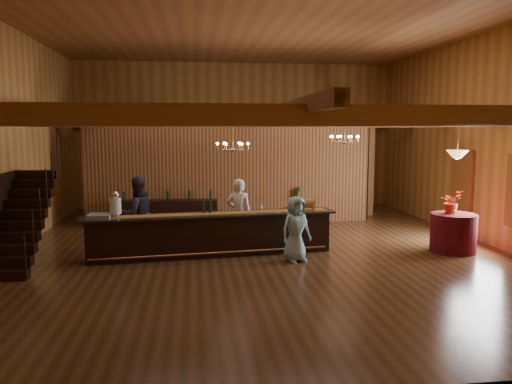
{
  "coord_description": "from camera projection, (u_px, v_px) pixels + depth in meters",
  "views": [
    {
      "loc": [
        -1.59,
        -12.24,
        3.0
      ],
      "look_at": [
        -0.0,
        0.66,
        1.36
      ],
      "focal_mm": 35.0,
      "sensor_mm": 36.0,
      "label": 1
    }
  ],
  "objects": [
    {
      "name": "floor",
      "position": [
        259.0,
        248.0,
        12.62
      ],
      "size": [
        14.0,
        14.0,
        0.0
      ],
      "primitive_type": "plane",
      "color": "#54301F",
      "rests_on": "ground"
    },
    {
      "name": "table_vase",
      "position": [
        452.0,
        207.0,
        12.21
      ],
      "size": [
        0.18,
        0.18,
        0.32
      ],
      "primitive_type": "imported",
      "rotation": [
        0.0,
        0.0,
        0.15
      ],
      "color": "#B67646",
      "rests_on": "round_table"
    },
    {
      "name": "beam_grid",
      "position": [
        257.0,
        120.0,
        12.72
      ],
      "size": [
        11.9,
        13.9,
        0.39
      ],
      "color": "brown",
      "rests_on": "wall_left"
    },
    {
      "name": "tasting_bar",
      "position": [
        212.0,
        234.0,
        11.91
      ],
      "size": [
        6.07,
        1.41,
        1.02
      ],
      "rotation": [
        0.0,
        0.0,
        0.11
      ],
      "color": "black",
      "rests_on": "floor"
    },
    {
      "name": "round_table",
      "position": [
        453.0,
        233.0,
        12.24
      ],
      "size": [
        1.09,
        1.09,
        0.95
      ],
      "primitive_type": "cylinder",
      "color": "maroon",
      "rests_on": "floor"
    },
    {
      "name": "window_right_back",
      "position": [
        463.0,
        181.0,
        14.13
      ],
      "size": [
        0.12,
        1.05,
        1.75
      ],
      "primitive_type": "cube",
      "color": "white",
      "rests_on": "wall_right"
    },
    {
      "name": "pendant_lamp",
      "position": [
        457.0,
        154.0,
        12.0
      ],
      "size": [
        0.52,
        0.52,
        0.9
      ],
      "color": "#B67646",
      "rests_on": "beam_grid"
    },
    {
      "name": "bar_bottle_1",
      "position": [
        210.0,
        207.0,
        11.93
      ],
      "size": [
        0.07,
        0.07,
        0.3
      ],
      "primitive_type": "cylinder",
      "color": "black",
      "rests_on": "tasting_bar"
    },
    {
      "name": "partition_wall",
      "position": [
        230.0,
        175.0,
        15.82
      ],
      "size": [
        9.0,
        0.18,
        3.1
      ],
      "primitive_type": "cube",
      "color": "brown",
      "rests_on": "floor"
    },
    {
      "name": "staircase",
      "position": [
        21.0,
        220.0,
        11.11
      ],
      "size": [
        1.0,
        2.8,
        2.0
      ],
      "color": "black",
      "rests_on": "floor"
    },
    {
      "name": "raffle_drum",
      "position": [
        308.0,
        203.0,
        12.33
      ],
      "size": [
        0.34,
        0.24,
        0.3
      ],
      "color": "olive",
      "rests_on": "tasting_bar"
    },
    {
      "name": "bartender",
      "position": [
        239.0,
        214.0,
        12.57
      ],
      "size": [
        0.74,
        0.6,
        1.78
      ],
      "primitive_type": "imported",
      "rotation": [
        0.0,
        0.0,
        2.84
      ],
      "color": "silver",
      "rests_on": "floor"
    },
    {
      "name": "backroom_boxes",
      "position": [
        232.0,
        198.0,
        17.94
      ],
      "size": [
        4.1,
        0.6,
        1.1
      ],
      "color": "black",
      "rests_on": "floor"
    },
    {
      "name": "staff_second",
      "position": [
        137.0,
        214.0,
        12.26
      ],
      "size": [
        1.13,
        1.05,
        1.85
      ],
      "primitive_type": "imported",
      "rotation": [
        0.0,
        0.0,
        3.66
      ],
      "color": "#2E2B3C",
      "rests_on": "floor"
    },
    {
      "name": "glass_rack_tray",
      "position": [
        99.0,
        216.0,
        11.21
      ],
      "size": [
        0.5,
        0.5,
        0.1
      ],
      "primitive_type": "cube",
      "color": "gray",
      "rests_on": "tasting_bar"
    },
    {
      "name": "wall_back",
      "position": [
        236.0,
        136.0,
        19.17
      ],
      "size": [
        12.0,
        0.1,
        5.5
      ],
      "primitive_type": "cube",
      "color": "#B17D41",
      "rests_on": "floor"
    },
    {
      "name": "table_flowers",
      "position": [
        451.0,
        202.0,
        12.25
      ],
      "size": [
        0.65,
        0.62,
        0.57
      ],
      "primitive_type": "imported",
      "rotation": [
        0.0,
        0.0,
        0.43
      ],
      "color": "red",
      "rests_on": "round_table"
    },
    {
      "name": "guest",
      "position": [
        296.0,
        229.0,
        11.31
      ],
      "size": [
        0.86,
        0.71,
        1.5
      ],
      "primitive_type": "imported",
      "rotation": [
        0.0,
        0.0,
        0.38
      ],
      "color": "#88B8BF",
      "rests_on": "floor"
    },
    {
      "name": "floor_plant",
      "position": [
        296.0,
        204.0,
        16.15
      ],
      "size": [
        0.8,
        0.73,
        1.18
      ],
      "primitive_type": "imported",
      "rotation": [
        0.0,
        0.0,
        0.4
      ],
      "color": "#2A4F1A",
      "rests_on": "floor"
    },
    {
      "name": "chandelier_right",
      "position": [
        345.0,
        139.0,
        13.6
      ],
      "size": [
        0.8,
        0.8,
        0.61
      ],
      "color": "#B67646",
      "rests_on": "beam_grid"
    },
    {
      "name": "backbar_shelf",
      "position": [
        168.0,
        214.0,
        15.32
      ],
      "size": [
        3.03,
        0.69,
        0.84
      ],
      "primitive_type": "cube",
      "rotation": [
        0.0,
        0.0,
        -0.07
      ],
      "color": "black",
      "rests_on": "floor"
    },
    {
      "name": "bar_bottle_0",
      "position": [
        203.0,
        207.0,
        11.9
      ],
      "size": [
        0.07,
        0.07,
        0.3
      ],
      "primitive_type": "cylinder",
      "color": "black",
      "rests_on": "tasting_bar"
    },
    {
      "name": "wall_left",
      "position": [
        3.0,
        140.0,
        11.55
      ],
      "size": [
        0.1,
        14.0,
        5.5
      ],
      "primitive_type": "cube",
      "color": "#B17D41",
      "rests_on": "floor"
    },
    {
      "name": "support_posts",
      "position": [
        262.0,
        188.0,
        11.93
      ],
      "size": [
        9.2,
        10.2,
        3.2
      ],
      "color": "brown",
      "rests_on": "floor"
    },
    {
      "name": "wall_right",
      "position": [
        487.0,
        139.0,
        13.01
      ],
      "size": [
        0.1,
        14.0,
        5.5
      ],
      "primitive_type": "cube",
      "color": "#B17D41",
      "rests_on": "floor"
    },
    {
      "name": "wall_front",
      "position": [
        342.0,
        153.0,
        5.39
      ],
      "size": [
        12.0,
        0.1,
        5.5
      ],
      "primitive_type": "cube",
      "color": "#B17D41",
      "rests_on": "floor"
    },
    {
      "name": "ceiling",
      "position": [
        259.0,
        24.0,
        11.94
      ],
      "size": [
        14.0,
        14.0,
        0.0
      ],
      "primitive_type": "plane",
      "rotation": [
        3.14,
        0.0,
        0.0
      ],
      "color": "olive",
      "rests_on": "wall_back"
    },
    {
      "name": "beverage_dispenser",
      "position": [
        115.0,
        205.0,
        11.36
      ],
      "size": [
        0.26,
        0.26,
        0.6
      ],
      "color": "silver",
      "rests_on": "tasting_bar"
    },
    {
      "name": "chandelier_left",
      "position": [
        233.0,
        146.0,
        12.42
      ],
      "size": [
        0.8,
        0.8,
        0.77
      ],
      "color": "#B67646",
      "rests_on": "beam_grid"
    }
  ]
}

